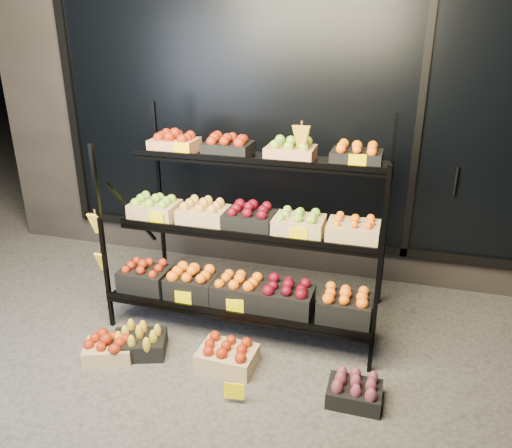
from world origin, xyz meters
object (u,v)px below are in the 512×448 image
(floor_crate_midleft, at_px, (139,342))
(floor_crate_midright, at_px, (227,355))
(display_rack, at_px, (246,230))
(floor_crate_left, at_px, (108,348))

(floor_crate_midleft, bearing_deg, floor_crate_midright, -16.65)
(display_rack, distance_m, floor_crate_midright, 0.95)
(floor_crate_left, xyz_separation_m, floor_crate_midleft, (0.18, 0.12, 0.01))
(display_rack, relative_size, floor_crate_midleft, 4.75)
(floor_crate_left, distance_m, floor_crate_midright, 0.88)
(display_rack, height_order, floor_crate_midleft, display_rack)
(floor_crate_midright, bearing_deg, floor_crate_left, -167.70)
(display_rack, height_order, floor_crate_left, display_rack)
(display_rack, bearing_deg, floor_crate_midright, -85.01)
(floor_crate_midright, bearing_deg, floor_crate_midleft, -174.87)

